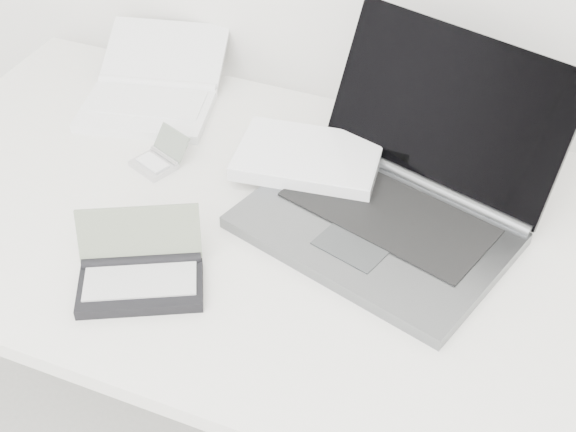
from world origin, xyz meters
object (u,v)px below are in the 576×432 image
at_px(laptop_large, 377,186).
at_px(netbook_open_white, 152,93).
at_px(desk, 313,253).
at_px(palmtop_charcoal, 141,273).

bearing_deg(laptop_large, netbook_open_white, -178.84).
relative_size(desk, laptop_large, 2.75).
bearing_deg(netbook_open_white, desk, -42.67).
distance_m(laptop_large, netbook_open_white, 0.55).
relative_size(netbook_open_white, palmtop_charcoal, 1.60).
bearing_deg(desk, laptop_large, 54.47).
relative_size(desk, palmtop_charcoal, 6.86).
relative_size(laptop_large, palmtop_charcoal, 2.49).
bearing_deg(desk, netbook_open_white, 150.90).
height_order(netbook_open_white, palmtop_charcoal, palmtop_charcoal).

